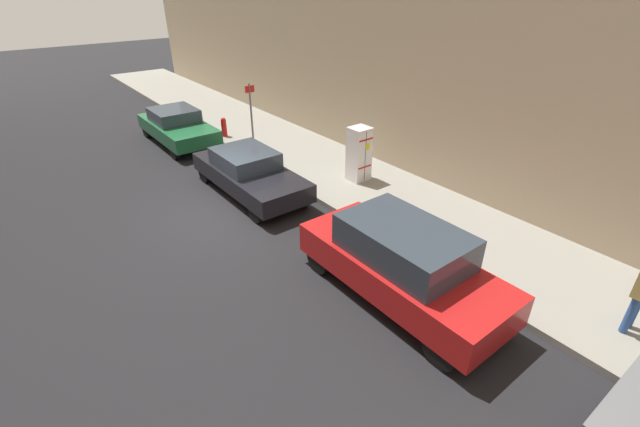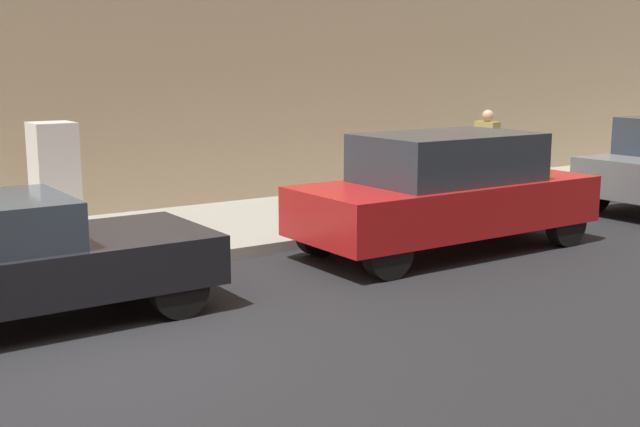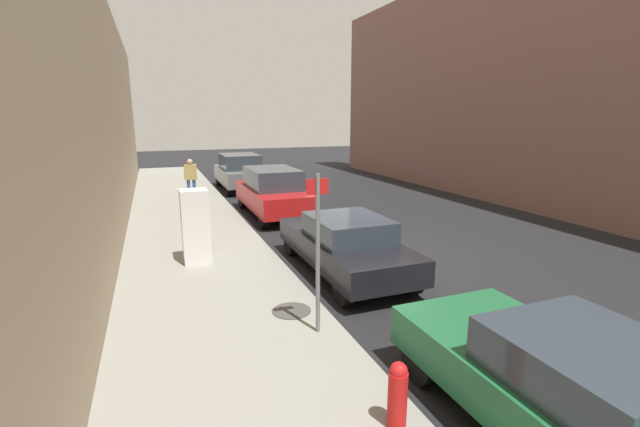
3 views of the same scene
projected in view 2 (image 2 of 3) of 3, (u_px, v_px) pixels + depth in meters
The scene contains 4 objects.
ground_plane at pixel (106, 350), 7.79m from camera, with size 80.00×80.00×0.00m, color black.
discarded_refrigerator at pixel (55, 182), 11.76m from camera, with size 0.63×0.61×1.76m.
pedestrian_walking_far at pixel (487, 146), 15.81m from camera, with size 0.50×0.23×1.72m.
parked_suv_red at pixel (447, 191), 11.84m from camera, with size 1.86×4.69×1.75m.
Camera 2 is at (7.31, -2.43, 2.73)m, focal length 45.00 mm.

